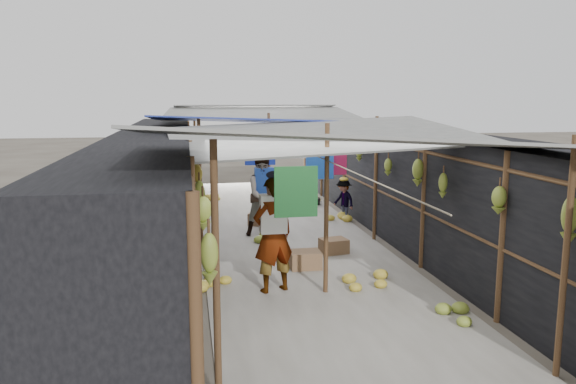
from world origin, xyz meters
TOP-DOWN VIEW (x-y plane):
  - aisle_slab at (0.00, 6.50)m, footprint 3.60×16.00m
  - stall_left at (-2.70, 6.50)m, footprint 1.40×15.00m
  - stall_right at (2.70, 6.50)m, footprint 1.40×15.00m
  - crate_near at (-0.05, 4.27)m, footprint 0.54×0.43m
  - crate_mid at (0.69, 5.12)m, footprint 0.55×0.48m
  - crate_back at (-0.40, 7.77)m, footprint 0.61×0.57m
  - black_basin at (1.29, 10.14)m, footprint 0.65×0.65m
  - vendor_elderly at (-0.78, 3.19)m, footprint 0.77×0.64m
  - shopper_blue at (-0.42, 6.85)m, footprint 0.99×0.85m
  - vendor_seated at (1.70, 8.01)m, footprint 0.63×0.75m
  - market_canopy at (0.03, 6.84)m, footprint 5.62×15.20m
  - hanging_bananas at (-0.00, 6.54)m, footprint 3.95×14.11m
  - floor_bananas at (0.34, 5.62)m, footprint 3.71×10.15m

SIDE VIEW (x-z plane):
  - aisle_slab at x=0.00m, z-range 0.00..0.02m
  - black_basin at x=1.29m, z-range 0.00..0.19m
  - crate_mid at x=0.69m, z-range 0.00..0.29m
  - floor_bananas at x=0.34m, z-range -0.02..0.32m
  - crate_back at x=-0.40m, z-range 0.00..0.31m
  - crate_near at x=-0.05m, z-range 0.00..0.32m
  - vendor_seated at x=1.70m, z-range 0.00..1.01m
  - shopper_blue at x=-0.42m, z-range 0.00..1.77m
  - vendor_elderly at x=-0.78m, z-range 0.00..1.82m
  - stall_left at x=-2.70m, z-range 0.00..2.30m
  - stall_right at x=2.70m, z-range 0.00..2.30m
  - hanging_bananas at x=0.00m, z-range 1.29..2.08m
  - market_canopy at x=0.03m, z-range 1.02..3.79m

